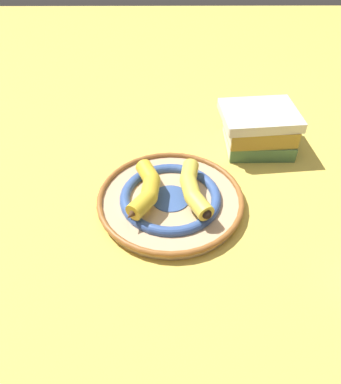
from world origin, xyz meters
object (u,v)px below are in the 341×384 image
banana_a (192,187)px  decorative_bowl (170,199)px  banana_b (147,190)px  book_stack (258,129)px

banana_a → decorative_bowl: bearing=-98.1°
banana_a → banana_b: (-0.10, -0.01, 0.00)m
banana_a → book_stack: bearing=131.7°
decorative_bowl → banana_b: size_ratio=1.78×
banana_b → banana_a: bearing=-80.2°
banana_b → book_stack: book_stack is taller
book_stack → banana_b: bearing=43.1°
decorative_bowl → banana_b: (-0.05, -0.01, 0.03)m
decorative_bowl → banana_a: (0.05, 0.00, 0.03)m
banana_a → book_stack: size_ratio=0.93×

